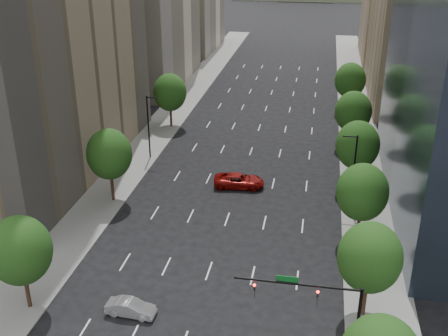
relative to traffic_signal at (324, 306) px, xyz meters
The scene contains 18 objects.
sidewalk_left 40.05m from the traffic_signal, 130.94° to the left, with size 6.00×200.00×0.15m, color slate.
sidewalk_right 30.84m from the traffic_signal, 80.59° to the left, with size 6.00×200.00×0.15m, color slate.
filler_left 111.86m from the traffic_signal, 108.53° to the left, with size 14.00×26.00×18.00m, color beige.
parking_tan_right 72.16m from the traffic_signal, 78.32° to the left, with size 14.00×30.00×30.00m, color #8C7759.
filler_right 104.05m from the traffic_signal, 82.00° to the left, with size 14.00×26.00×16.00m, color #8C7759.
tree_right_1 6.96m from the traffic_signal, 59.96° to the left, with size 5.20×5.20×8.75m.
tree_right_2 18.34m from the traffic_signal, 79.09° to the left, with size 5.20×5.20×8.61m.
tree_right_3 30.21m from the traffic_signal, 83.40° to the left, with size 5.20×5.20×8.89m.
tree_right_4 44.14m from the traffic_signal, 85.49° to the left, with size 5.20×5.20×8.46m.
tree_right_5 60.11m from the traffic_signal, 86.69° to the left, with size 5.20×5.20×8.75m.
tree_left_0 24.62m from the traffic_signal, behind, with size 5.20×5.20×8.75m.
tree_left_1 32.96m from the traffic_signal, 138.11° to the left, with size 5.20×5.20×8.97m.
tree_left_2 53.91m from the traffic_signal, 117.07° to the left, with size 5.20×5.20×8.68m.
streetlight_rn 25.17m from the traffic_signal, 83.37° to the left, with size 1.70×0.20×9.00m.
streetlight_ln 42.42m from the traffic_signal, 124.40° to the left, with size 1.70×0.20×9.00m.
traffic_signal is the anchor object (origin of this frame).
car_silver 16.52m from the traffic_signal, behind, with size 1.48×4.24×1.40m, color #A7A8AD.
car_red_far 30.46m from the traffic_signal, 110.34° to the left, with size 2.86×6.21×1.72m, color maroon.
Camera 1 is at (9.10, -2.46, 30.31)m, focal length 44.11 mm.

